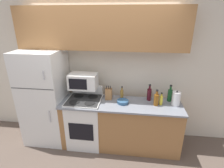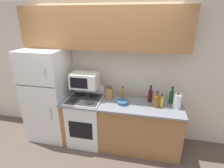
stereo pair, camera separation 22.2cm
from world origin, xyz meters
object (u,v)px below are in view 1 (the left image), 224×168
Objects in this scene: bottle_cooking_spray at (161,100)px; stove at (86,121)px; bottle_vinegar at (122,94)px; bowl at (123,102)px; kettle at (176,99)px; refrigerator at (45,97)px; bottle_wine_red at (149,94)px; bottle_wine_green at (170,95)px; knife_block at (109,94)px; bottle_whiskey at (156,99)px; microwave at (83,81)px.

stove is at bearing -178.99° from bottle_cooking_spray.
bottle_cooking_spray is 0.68m from bottle_vinegar.
bowl is 0.89m from kettle.
refrigerator reaches higher than bottle_vinegar.
bottle_wine_red and bottle_wine_green have the same top height.
bottle_whiskey is (0.82, -0.13, 0.01)m from knife_block.
microwave reaches higher than bowl.
bowl is at bearing 179.77° from bottle_whiskey.
bottle_cooking_spray is at bearing 1.01° from stove.
bottle_cooking_spray is (0.90, -0.10, -0.02)m from knife_block.
bottle_vinegar is (0.23, 0.04, -0.01)m from knife_block.
bowl is 0.68× the size of bottle_wine_red.
refrigerator is 3.61× the size of microwave.
stove is 4.49× the size of bottle_vinegar.
kettle is (0.88, 0.04, 0.09)m from bowl.
knife_block is 0.83m from bottle_whiskey.
bottle_wine_red is 1.00× the size of bottle_wine_green.
stove is at bearing -74.60° from microwave.
bottle_wine_green is at bearing 44.06° from bottle_cooking_spray.
bottle_wine_green is at bearing 7.16° from stove.
kettle reaches higher than bowl.
knife_block is 1.19× the size of bottle_cooking_spray.
knife_block is at bearing 173.73° from bottle_cooking_spray.
stove is at bearing -163.80° from knife_block.
stove is 0.82m from bowl.
kettle is (0.07, -0.15, 0.00)m from bottle_wine_green.
kettle reaches higher than bottle_cooking_spray.
microwave reaches higher than bottle_wine_green.
knife_block is 1.00× the size of kettle.
microwave is at bearing 176.99° from kettle.
stove is 4.90× the size of bottle_cooking_spray.
kettle is at bearing -3.01° from microwave.
kettle is at bearing -1.13° from refrigerator.
refrigerator is 2.10m from bottle_cooking_spray.
bottle_vinegar is (-0.59, 0.17, -0.02)m from bottle_whiskey.
refrigerator is 7.98× the size of bottle_cooking_spray.
bottle_vinegar is 0.92m from kettle.
bottle_wine_green is (0.36, 0.02, 0.00)m from bottle_wine_red.
bottle_whiskey is at bearing -0.23° from bowl.
bottle_vinegar is (0.69, 0.04, -0.23)m from microwave.
stove is 2.21× the size of microwave.
bottle_vinegar is (-0.48, -0.01, -0.02)m from bottle_wine_red.
microwave is (-0.03, 0.12, 0.74)m from stove.
bottle_wine_red is at bearing 141.52° from bottle_cooking_spray.
microwave reaches higher than stove.
stove is 1.60m from bottle_wine_green.
microwave is (0.74, 0.04, 0.34)m from refrigerator.
bottle_wine_green is at bearing 13.47° from bowl.
refrigerator is 0.87m from stove.
microwave is 1.85× the size of kettle.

